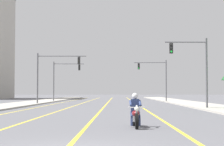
# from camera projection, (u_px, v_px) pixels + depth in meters

# --- Properties ---
(lane_stripe_center) EXTENTS (0.16, 100.00, 0.01)m
(lane_stripe_center) POSITION_uv_depth(u_px,v_px,m) (108.00, 103.00, 55.02)
(lane_stripe_center) COLOR yellow
(lane_stripe_center) RESTS_ON ground
(lane_stripe_left) EXTENTS (0.16, 100.00, 0.01)m
(lane_stripe_left) POSITION_uv_depth(u_px,v_px,m) (84.00, 103.00, 55.07)
(lane_stripe_left) COLOR yellow
(lane_stripe_left) RESTS_ON ground
(lane_stripe_right) EXTENTS (0.16, 100.00, 0.01)m
(lane_stripe_right) POSITION_uv_depth(u_px,v_px,m) (135.00, 103.00, 54.97)
(lane_stripe_right) COLOR yellow
(lane_stripe_right) RESTS_ON ground
(lane_stripe_far_left) EXTENTS (0.16, 100.00, 0.01)m
(lane_stripe_far_left) POSITION_uv_depth(u_px,v_px,m) (61.00, 103.00, 55.11)
(lane_stripe_far_left) COLOR yellow
(lane_stripe_far_left) RESTS_ON ground
(sidewalk_kerb_right) EXTENTS (4.40, 110.00, 0.14)m
(sidewalk_kerb_right) POSITION_uv_depth(u_px,v_px,m) (191.00, 103.00, 49.89)
(sidewalk_kerb_right) COLOR #ADA89E
(sidewalk_kerb_right) RESTS_ON ground
(sidewalk_kerb_left) EXTENTS (4.40, 110.00, 0.14)m
(sidewalk_kerb_left) POSITION_uv_depth(u_px,v_px,m) (26.00, 103.00, 50.17)
(sidewalk_kerb_left) COLOR #ADA89E
(sidewalk_kerb_left) RESTS_ON ground
(motorcycle_with_rider) EXTENTS (0.70, 2.19, 1.46)m
(motorcycle_with_rider) POSITION_uv_depth(u_px,v_px,m) (135.00, 114.00, 17.13)
(motorcycle_with_rider) COLOR black
(motorcycle_with_rider) RESTS_ON ground
(traffic_signal_near_right) EXTENTS (3.72, 0.44, 6.20)m
(traffic_signal_near_right) POSITION_uv_depth(u_px,v_px,m) (195.00, 63.00, 35.11)
(traffic_signal_near_right) COLOR #56565B
(traffic_signal_near_right) RESTS_ON ground
(traffic_signal_near_left) EXTENTS (6.00, 0.40, 6.20)m
(traffic_signal_near_left) POSITION_uv_depth(u_px,v_px,m) (52.00, 70.00, 48.92)
(traffic_signal_near_left) COLOR #56565B
(traffic_signal_near_left) RESTS_ON ground
(traffic_signal_mid_right) EXTENTS (4.84, 0.42, 6.20)m
(traffic_signal_mid_right) POSITION_uv_depth(u_px,v_px,m) (157.00, 74.00, 59.72)
(traffic_signal_mid_right) COLOR #56565B
(traffic_signal_mid_right) RESTS_ON ground
(traffic_signal_mid_left) EXTENTS (4.74, 0.53, 6.20)m
(traffic_signal_mid_left) POSITION_uv_depth(u_px,v_px,m) (62.00, 75.00, 62.50)
(traffic_signal_mid_left) COLOR #56565B
(traffic_signal_mid_left) RESTS_ON ground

